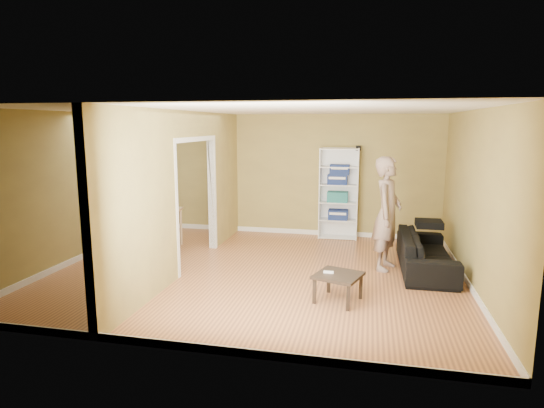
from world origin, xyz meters
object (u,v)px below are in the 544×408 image
(coffee_table, at_px, (338,278))
(dining_table, at_px, (147,214))
(chair_near, at_px, (131,230))
(bookshelf, at_px, (339,193))
(chair_left, at_px, (115,226))
(chair_far, at_px, (161,219))
(person, at_px, (388,204))
(sofa, at_px, (426,247))

(coffee_table, xyz_separation_m, dining_table, (-3.80, 1.91, 0.36))
(chair_near, bearing_deg, bookshelf, 39.54)
(coffee_table, distance_m, chair_left, 4.86)
(coffee_table, height_order, dining_table, dining_table)
(chair_left, distance_m, chair_far, 0.91)
(bookshelf, distance_m, chair_near, 4.25)
(person, bearing_deg, sofa, -68.36)
(person, bearing_deg, chair_far, 94.36)
(chair_left, bearing_deg, dining_table, 87.01)
(person, relative_size, chair_near, 2.12)
(person, relative_size, dining_table, 1.80)
(sofa, bearing_deg, bookshelf, 38.75)
(chair_left, bearing_deg, person, 81.11)
(sofa, relative_size, chair_left, 2.38)
(chair_near, distance_m, chair_far, 1.19)
(bookshelf, bearing_deg, coffee_table, -85.98)
(sofa, xyz_separation_m, chair_far, (-5.11, 0.80, 0.08))
(person, bearing_deg, chair_near, 109.47)
(person, height_order, chair_left, person)
(sofa, xyz_separation_m, coffee_table, (-1.32, -1.67, -0.07))
(sofa, height_order, bookshelf, bookshelf)
(chair_far, bearing_deg, sofa, 153.70)
(bookshelf, distance_m, chair_left, 4.59)
(dining_table, relative_size, chair_near, 1.18)
(person, xyz_separation_m, chair_far, (-4.46, 0.87, -0.63))
(coffee_table, distance_m, chair_far, 4.53)
(dining_table, bearing_deg, chair_far, 89.12)
(sofa, distance_m, chair_left, 5.80)
(dining_table, xyz_separation_m, chair_far, (0.01, 0.56, -0.21))
(person, xyz_separation_m, chair_left, (-5.15, 0.28, -0.67))
(person, height_order, dining_table, person)
(person, relative_size, coffee_table, 3.82)
(chair_left, xyz_separation_m, chair_near, (0.69, -0.60, 0.08))
(coffee_table, height_order, chair_far, chair_far)
(chair_near, bearing_deg, coffee_table, -12.46)
(person, bearing_deg, bookshelf, 40.28)
(bookshelf, xyz_separation_m, coffee_table, (0.25, -3.60, -0.63))
(chair_left, xyz_separation_m, chair_far, (0.69, 0.59, 0.04))
(sofa, xyz_separation_m, dining_table, (-5.12, 0.24, 0.29))
(chair_near, bearing_deg, chair_left, 145.46)
(person, relative_size, chair_far, 2.32)
(bookshelf, xyz_separation_m, chair_near, (-3.53, -2.32, -0.43))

